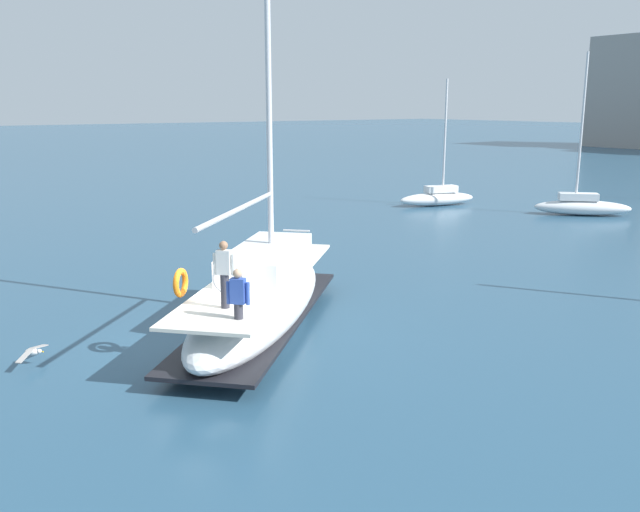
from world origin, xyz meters
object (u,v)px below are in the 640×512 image
main_sailboat (261,296)px  moored_cutter_right (582,205)px  moored_cutter_left (438,197)px  seagull (33,352)px

main_sailboat → moored_cutter_right: 25.28m
moored_cutter_left → moored_cutter_right: moored_cutter_right is taller
moored_cutter_right → seagull: 30.78m
main_sailboat → moored_cutter_right: main_sailboat is taller
moored_cutter_left → moored_cutter_right: bearing=28.1°
moored_cutter_right → seagull: moored_cutter_right is taller
moored_cutter_right → seagull: bearing=-79.5°
moored_cutter_right → main_sailboat: bearing=-75.4°
main_sailboat → moored_cutter_left: (-13.70, 20.56, -0.37)m
moored_cutter_right → seagull: (5.60, -30.27, -0.25)m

